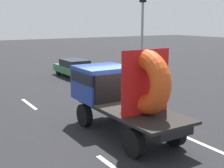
% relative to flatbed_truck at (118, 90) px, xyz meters
% --- Properties ---
extents(ground_plane, '(120.00, 120.00, 0.00)m').
position_rel_flatbed_truck_xyz_m(ground_plane, '(0.14, 0.23, -1.63)').
color(ground_plane, black).
extents(flatbed_truck, '(2.02, 5.32, 3.28)m').
position_rel_flatbed_truck_xyz_m(flatbed_truck, '(0.00, 0.00, 0.00)').
color(flatbed_truck, black).
rests_on(flatbed_truck, ground_plane).
extents(distant_sedan, '(1.74, 4.07, 1.33)m').
position_rel_flatbed_truck_xyz_m(distant_sedan, '(3.51, 11.48, -0.92)').
color(distant_sedan, black).
rests_on(distant_sedan, ground_plane).
extents(traffic_light, '(0.42, 0.36, 6.25)m').
position_rel_flatbed_truck_xyz_m(traffic_light, '(6.45, 6.99, 2.41)').
color(traffic_light, gray).
rests_on(traffic_light, ground_plane).
extents(lane_dash_left_far, '(0.16, 2.30, 0.01)m').
position_rel_flatbed_truck_xyz_m(lane_dash_left_far, '(-1.76, 5.65, -1.63)').
color(lane_dash_left_far, beige).
rests_on(lane_dash_left_far, ground_plane).
extents(lane_dash_right_near, '(0.16, 2.70, 0.01)m').
position_rel_flatbed_truck_xyz_m(lane_dash_right_near, '(1.76, -2.57, -1.63)').
color(lane_dash_right_near, beige).
rests_on(lane_dash_right_near, ground_plane).
extents(lane_dash_right_far, '(0.16, 2.06, 0.01)m').
position_rel_flatbed_truck_xyz_m(lane_dash_right_far, '(1.76, 5.77, -1.63)').
color(lane_dash_right_far, beige).
rests_on(lane_dash_right_far, ground_plane).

